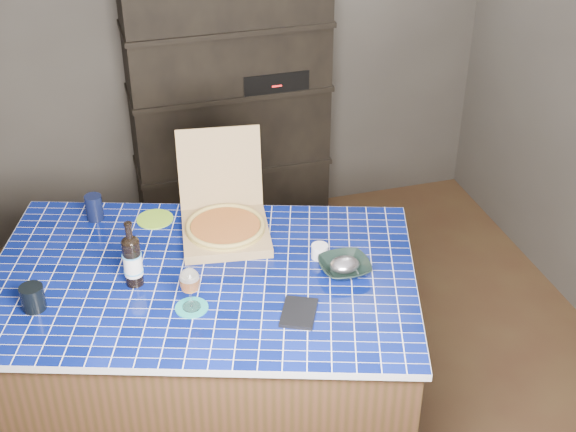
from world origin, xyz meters
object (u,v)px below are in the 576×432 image
object	(u,v)px
pizza_box	(225,223)
dvd_case	(299,313)
mead_bottle	(132,260)
kitchen_island	(208,362)
wine_glass	(190,282)
bowl	(345,267)

from	to	relation	value
pizza_box	dvd_case	xyz separation A→B (m)	(0.16, -0.64, -0.05)
pizza_box	mead_bottle	distance (m)	0.51
kitchen_island	mead_bottle	bearing A→B (deg)	-166.75
pizza_box	mead_bottle	world-z (taller)	pizza_box
kitchen_island	wine_glass	bearing A→B (deg)	-93.29
dvd_case	bowl	world-z (taller)	bowl
dvd_case	mead_bottle	bearing A→B (deg)	172.50
pizza_box	wine_glass	xyz separation A→B (m)	(-0.24, -0.48, 0.07)
pizza_box	dvd_case	world-z (taller)	pizza_box
pizza_box	wine_glass	world-z (taller)	pizza_box
kitchen_island	mead_bottle	xyz separation A→B (m)	(-0.28, 0.02, 0.61)
kitchen_island	dvd_case	bearing A→B (deg)	-30.42
mead_bottle	wine_glass	size ratio (longest dim) A/B	1.61
kitchen_island	bowl	size ratio (longest dim) A/B	9.63
mead_bottle	bowl	size ratio (longest dim) A/B	1.40
mead_bottle	dvd_case	bearing A→B (deg)	-32.66
bowl	mead_bottle	bearing A→B (deg)	168.83
mead_bottle	kitchen_island	bearing A→B (deg)	-4.67
wine_glass	bowl	distance (m)	0.68
dvd_case	pizza_box	bearing A→B (deg)	128.93
mead_bottle	bowl	world-z (taller)	mead_bottle
bowl	pizza_box	bearing A→B (deg)	134.75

